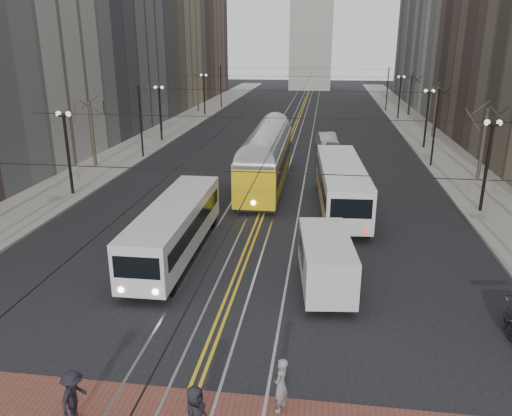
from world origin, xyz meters
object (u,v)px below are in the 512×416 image
(streetcar, at_px, (266,162))
(pedestrian_a, at_px, (195,414))
(pedestrian_d, at_px, (74,398))
(pedestrian_b, at_px, (281,385))
(cargo_van, at_px, (326,264))
(transit_bus, at_px, (175,230))
(rear_bus, at_px, (341,187))
(sedan_grey, at_px, (334,150))
(sedan_silver, at_px, (327,141))

(streetcar, bearing_deg, pedestrian_a, -87.99)
(pedestrian_d, bearing_deg, pedestrian_b, -72.75)
(cargo_van, relative_size, pedestrian_a, 3.15)
(transit_bus, bearing_deg, pedestrian_b, -59.62)
(transit_bus, distance_m, cargo_van, 7.96)
(rear_bus, xyz_separation_m, pedestrian_a, (-4.28, -20.33, -0.67))
(pedestrian_a, bearing_deg, transit_bus, 31.68)
(sedan_grey, xyz_separation_m, pedestrian_a, (-4.02, -35.72, 0.17))
(sedan_grey, bearing_deg, transit_bus, -115.25)
(streetcar, distance_m, pedestrian_d, 25.57)
(cargo_van, height_order, sedan_silver, cargo_van)
(streetcar, distance_m, cargo_van, 16.90)
(pedestrian_b, bearing_deg, pedestrian_d, -59.66)
(streetcar, bearing_deg, transit_bus, -102.87)
(streetcar, height_order, pedestrian_a, streetcar)
(rear_bus, distance_m, pedestrian_a, 20.78)
(rear_bus, relative_size, sedan_silver, 2.42)
(sedan_grey, relative_size, sedan_silver, 0.83)
(streetcar, distance_m, pedestrian_b, 24.36)
(sedan_silver, height_order, pedestrian_d, pedestrian_d)
(streetcar, relative_size, sedan_grey, 3.65)
(streetcar, xyz_separation_m, pedestrian_d, (-2.45, -25.44, -0.88))
(rear_bus, xyz_separation_m, pedestrian_d, (-7.83, -20.14, -0.68))
(transit_bus, bearing_deg, cargo_van, -19.89)
(rear_bus, distance_m, cargo_van, 11.01)
(rear_bus, relative_size, pedestrian_a, 6.91)
(pedestrian_b, distance_m, pedestrian_d, 5.86)
(rear_bus, bearing_deg, sedan_silver, 88.93)
(cargo_van, height_order, sedan_grey, cargo_van)
(transit_bus, height_order, pedestrian_b, transit_bus)
(rear_bus, relative_size, sedan_grey, 2.91)
(sedan_grey, distance_m, pedestrian_a, 35.94)
(transit_bus, bearing_deg, rear_bus, 44.35)
(transit_bus, relative_size, streetcar, 0.74)
(rear_bus, height_order, sedan_silver, rear_bus)
(cargo_van, relative_size, sedan_silver, 1.10)
(sedan_grey, bearing_deg, pedestrian_d, -108.38)
(streetcar, bearing_deg, rear_bus, -45.04)
(streetcar, relative_size, sedan_silver, 3.04)
(rear_bus, height_order, cargo_van, rear_bus)
(transit_bus, xyz_separation_m, cargo_van, (7.50, -2.65, -0.18))
(sedan_grey, bearing_deg, cargo_van, -97.70)
(streetcar, relative_size, cargo_van, 2.75)
(sedan_silver, bearing_deg, transit_bus, -114.97)
(transit_bus, xyz_separation_m, pedestrian_b, (6.26, -10.50, -0.49))
(sedan_silver, bearing_deg, pedestrian_a, -104.62)
(sedan_silver, distance_m, pedestrian_a, 39.63)
(rear_bus, height_order, pedestrian_b, rear_bus)
(transit_bus, height_order, pedestrian_a, transit_bus)
(cargo_van, xyz_separation_m, pedestrian_a, (-3.40, -9.35, -0.32))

